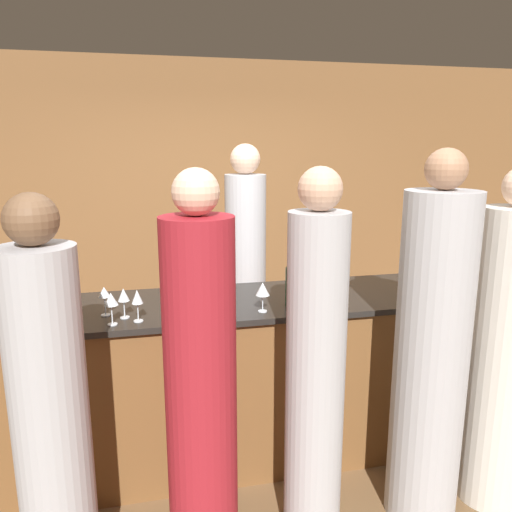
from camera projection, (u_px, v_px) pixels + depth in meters
The scene contains 19 objects.
ground_plane at pixel (252, 451), 3.32m from camera, with size 14.00×14.00×0.00m, color brown.
back_wall at pixel (207, 205), 5.02m from camera, with size 8.00×0.06×2.80m.
bar_counter at pixel (251, 377), 3.21m from camera, with size 3.58×0.75×1.06m.
bartender at pixel (246, 281), 3.91m from camera, with size 0.31×0.31×2.00m.
guest_0 at pixel (51, 420), 2.11m from camera, with size 0.32×0.32×1.82m.
guest_1 at pixel (315, 373), 2.43m from camera, with size 0.29×0.29×1.90m.
guest_2 at pixel (505, 354), 2.72m from camera, with size 0.37×0.37×1.89m.
guest_3 at pixel (201, 387), 2.32m from camera, with size 0.33×0.33×1.90m.
guest_4 at pixel (431, 356), 2.59m from camera, with size 0.38×0.38×1.98m.
wine_bottle_0 at pixel (291, 286), 2.94m from camera, with size 0.07×0.07×0.30m.
wine_bottle_1 at pixel (434, 271), 3.26m from camera, with size 0.07×0.07×0.31m.
wine_bottle_2 at pixel (30, 291), 2.86m from camera, with size 0.08×0.08×0.31m.
wine_glass_0 at pixel (104, 293), 2.77m from camera, with size 0.07×0.07×0.17m.
wine_glass_1 at pixel (124, 296), 2.73m from camera, with size 0.06×0.06×0.17m.
wine_glass_3 at pixel (263, 290), 2.83m from camera, with size 0.08×0.08×0.17m.
wine_glass_4 at pixel (111, 300), 2.62m from camera, with size 0.07×0.07×0.18m.
wine_glass_5 at pixel (3, 295), 2.78m from camera, with size 0.06×0.06×0.16m.
wine_glass_6 at pixel (137, 298), 2.68m from camera, with size 0.06×0.06×0.18m.
wine_glass_7 at pixel (8, 306), 2.54m from camera, with size 0.07×0.07×0.17m.
Camera 1 is at (-0.63, -2.89, 1.99)m, focal length 35.00 mm.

